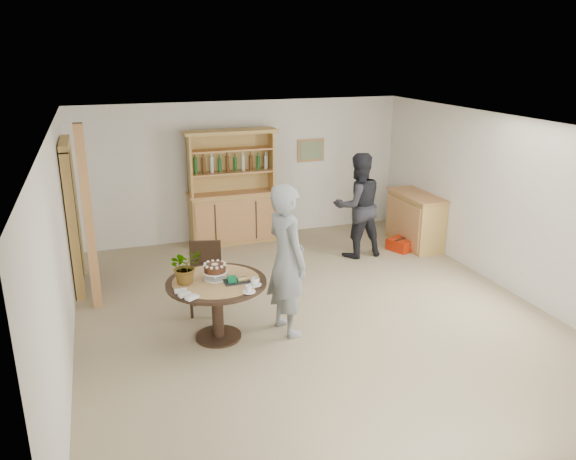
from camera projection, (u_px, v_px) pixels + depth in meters
The scene contains 17 objects.
ground at pixel (312, 314), 7.48m from camera, with size 7.00×7.00×0.00m, color tan.
room_shell at pixel (314, 187), 6.95m from camera, with size 6.04×7.04×2.52m.
doorway at pixel (72, 215), 8.03m from camera, with size 0.13×1.10×2.18m.
pine_post at pixel (88, 219), 7.34m from camera, with size 0.12×0.12×2.50m, color tan.
hutch at pixel (232, 205), 10.09m from camera, with size 1.62×0.54×2.04m.
sideboard at pixel (415, 220), 9.98m from camera, with size 0.54×1.26×0.94m.
dining_table at pixel (217, 292), 6.71m from camera, with size 1.20×1.20×0.76m.
dining_chair at pixel (206, 272), 7.48m from camera, with size 0.51×0.51×0.95m.
birthday_cake at pixel (215, 269), 6.67m from camera, with size 0.30×0.30×0.20m.
flower_vase at pixel (185, 266), 6.53m from camera, with size 0.38×0.33×0.42m, color #3F7233.
gift_tray at pixel (236, 280), 6.61m from camera, with size 0.30×0.20×0.08m.
coffee_cup_a at pixel (255, 282), 6.52m from camera, with size 0.15×0.15×0.09m.
coffee_cup_b at pixel (249, 289), 6.33m from camera, with size 0.15×0.15×0.08m.
napkins at pixel (186, 294), 6.25m from camera, with size 0.24×0.33×0.03m.
teen_boy at pixel (287, 260), 6.77m from camera, with size 0.69×0.45×1.90m, color gray.
adult_person at pixel (358, 205), 9.34m from camera, with size 0.86×0.67×1.77m, color black.
red_suitcase at pixel (405, 243), 9.91m from camera, with size 0.71×0.60×0.21m.
Camera 1 is at (-2.50, -6.29, 3.40)m, focal length 35.00 mm.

